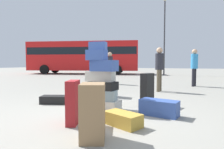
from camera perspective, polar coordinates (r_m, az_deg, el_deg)
ground_plane at (r=4.13m, az=-3.25°, el=-10.99°), size 80.00×80.00×0.00m
suitcase_tower at (r=4.29m, az=-3.05°, el=-2.37°), size 0.81×0.54×1.49m
suitcase_brown_foreground_far at (r=2.59m, az=-5.72°, el=-11.01°), size 0.44×0.50×0.76m
suitcase_black_behind_tower at (r=5.14m, az=-16.41°, el=-7.17°), size 0.79×0.55×0.20m
suitcase_black_upright_blue at (r=4.75m, az=10.43°, el=-4.36°), size 0.29×0.42×0.78m
suitcase_tan_foreground_near at (r=3.22m, az=3.17°, el=-13.11°), size 0.70×0.55×0.22m
suitcase_navy_right_side at (r=3.93m, az=13.80°, el=-9.56°), size 0.78×0.48×0.30m
suitcase_navy_white_trunk at (r=5.89m, az=-0.22°, el=-3.60°), size 0.26×0.38×0.63m
suitcase_maroon_left_side at (r=3.31m, az=-11.51°, el=-8.11°), size 0.28×0.43×0.73m
person_bearded_onlooker at (r=7.19m, az=13.90°, el=2.68°), size 0.30×0.34×1.61m
person_tourist_with_camera at (r=9.31m, az=23.28°, el=2.81°), size 0.30×0.33×1.66m
person_passerby_in_red at (r=9.58m, az=-0.64°, el=2.84°), size 0.30×0.33×1.59m
parked_bus at (r=19.58m, az=-8.51°, el=5.61°), size 11.12×5.13×3.15m
lamp_post at (r=18.16m, az=15.37°, el=13.98°), size 0.36×0.36×6.91m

